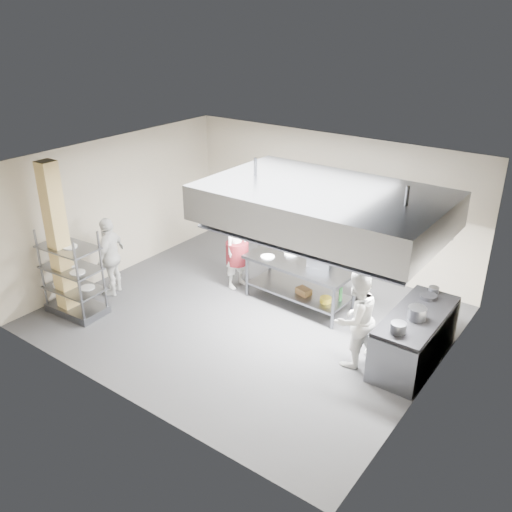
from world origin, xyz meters
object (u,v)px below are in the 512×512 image
Objects in this scene: pass_rack at (72,272)px; chef_plating at (111,256)px; chef_head at (237,249)px; cooking_range at (414,339)px; griddle at (320,260)px; stockpot at (417,313)px; chef_line at (355,319)px; island at (299,283)px.

pass_rack is 1.03× the size of chef_plating.
cooking_range is at bearing -91.60° from chef_head.
cooking_range is 4.53× the size of griddle.
stockpot is (5.94, 1.18, 0.18)m from chef_plating.
stockpot is at bearing 143.04° from chef_line.
stockpot reaches higher than cooking_range.
pass_rack reaches higher than chef_plating.
cooking_range is 0.60m from stockpot.
chef_line is (-0.79, -0.64, 0.42)m from cooking_range.
chef_head is at bearing 172.18° from stockpot.
chef_head is (-4.02, 0.40, 0.42)m from cooking_range.
island is 1.52m from chef_head.
island is 2.73m from stockpot.
pass_rack is at bearing -154.89° from griddle.
pass_rack is 3.86× the size of griddle.
chef_head is 1.02× the size of chef_plating.
chef_plating reaches higher than cooking_range.
chef_plating is (-3.34, -1.84, 0.37)m from island.
chef_head is 3.40m from chef_line.
chef_line is at bearing 75.57° from chef_plating.
chef_head is 1.87m from griddle.
chef_head is (-1.46, -0.10, 0.39)m from island.
island is at bearing 168.95° from cooking_range.
island is 3.83m from chef_plating.
chef_line is at bearing -103.70° from chef_head.
chef_line is (1.77, -1.14, 0.38)m from island.
cooking_range is 1.20× the size of chef_line.
griddle is (-1.39, 1.26, 0.18)m from chef_line.
pass_rack is 0.85× the size of cooking_range.
chef_line is 0.96m from stockpot.
chef_head is at bearing 51.88° from pass_rack.
stockpot is at bearing 79.03° from chef_plating.
chef_line is (3.24, -1.04, -0.01)m from chef_head.
island reaches higher than cooking_range.
island is 1.33× the size of chef_plating.
chef_plating reaches higher than island.
cooking_range is 1.09m from chef_line.
griddle is at bearing 34.55° from pass_rack.
chef_head is 5.74× the size of stockpot.
pass_rack is 3.27m from chef_head.
pass_rack is 1.02× the size of chef_line.
cooking_range is 1.21× the size of chef_plating.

